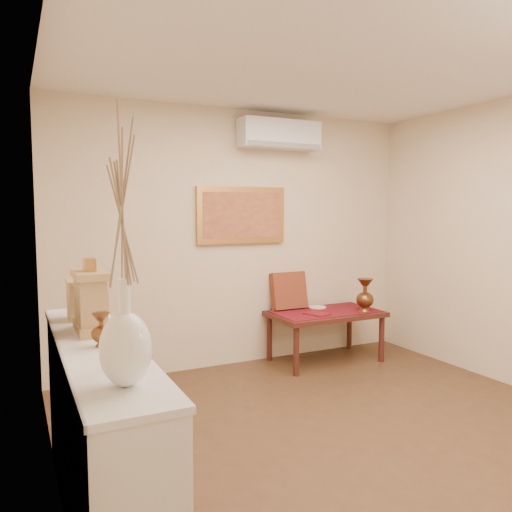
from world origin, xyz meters
TOP-DOWN VIEW (x-y plane):
  - floor at (0.00, 0.00)m, footprint 4.50×4.50m
  - ceiling at (0.00, 0.00)m, footprint 4.50×4.50m
  - wall_back at (0.00, 2.25)m, footprint 4.00×0.02m
  - wall_left at (-2.00, 0.00)m, footprint 0.02×4.50m
  - white_vase at (-1.82, -0.71)m, footprint 0.20×0.20m
  - candlestick at (-1.81, -0.48)m, footprint 0.10×0.10m
  - brass_urn_small at (-1.81, -0.08)m, footprint 0.10×0.10m
  - table_cloth at (0.85, 1.88)m, footprint 1.14×0.59m
  - brass_urn_tall at (1.23, 1.69)m, footprint 0.19×0.19m
  - plate at (0.87, 2.07)m, footprint 0.20×0.20m
  - menu at (0.67, 1.78)m, footprint 0.25×0.29m
  - cushion at (0.55, 2.16)m, footprint 0.41×0.18m
  - display_ledge at (-1.82, 0.00)m, footprint 0.37×2.02m
  - mantel_clock at (-1.81, 0.26)m, footprint 0.17×0.36m
  - wooden_chest at (-1.82, 0.62)m, footprint 0.16×0.21m
  - low_table at (0.85, 1.88)m, footprint 1.20×0.70m
  - painting at (0.00, 2.22)m, footprint 1.00×0.06m
  - ac_unit at (0.40, 2.12)m, footprint 0.90×0.25m

SIDE VIEW (x-z plane):
  - floor at x=0.00m, z-range 0.00..0.00m
  - low_table at x=0.85m, z-range 0.21..0.76m
  - display_ledge at x=-1.82m, z-range 0.00..0.98m
  - table_cloth at x=0.85m, z-range 0.55..0.56m
  - plate at x=0.87m, z-range 0.56..0.57m
  - menu at x=0.67m, z-range 0.56..0.57m
  - cushion at x=0.55m, z-range 0.55..0.97m
  - brass_urn_tall at x=1.23m, z-range 0.56..0.99m
  - candlestick at x=-1.81m, z-range 0.98..1.18m
  - brass_urn_small at x=-1.81m, z-range 0.98..1.20m
  - wooden_chest at x=-1.82m, z-range 0.98..1.22m
  - mantel_clock at x=-1.81m, z-range 0.95..1.36m
  - wall_back at x=0.00m, z-range 0.00..2.70m
  - wall_left at x=-2.00m, z-range 0.00..2.70m
  - white_vase at x=-1.82m, z-range 0.98..2.03m
  - painting at x=0.00m, z-range 1.30..1.90m
  - ac_unit at x=0.40m, z-range 2.30..2.60m
  - ceiling at x=0.00m, z-range 2.70..2.70m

